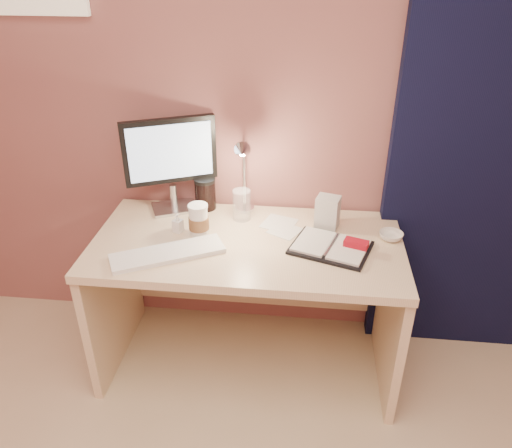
# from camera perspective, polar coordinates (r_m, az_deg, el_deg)

# --- Properties ---
(room) EXTENTS (3.50, 3.50, 3.50)m
(room) POSITION_cam_1_polar(r_m,az_deg,el_deg) (2.45, 22.90, 8.86)
(room) COLOR #C6B28E
(room) RESTS_ON ground
(desk) EXTENTS (1.40, 0.70, 0.73)m
(desk) POSITION_cam_1_polar(r_m,az_deg,el_deg) (2.44, -0.76, -5.60)
(desk) COLOR beige
(desk) RESTS_ON ground
(monitor) EXTENTS (0.42, 0.23, 0.47)m
(monitor) POSITION_cam_1_polar(r_m,az_deg,el_deg) (2.44, -9.83, 7.60)
(monitor) COLOR silver
(monitor) RESTS_ON desk
(keyboard) EXTENTS (0.50, 0.35, 0.02)m
(keyboard) POSITION_cam_1_polar(r_m,az_deg,el_deg) (2.18, -10.07, -3.32)
(keyboard) COLOR white
(keyboard) RESTS_ON desk
(planner) EXTENTS (0.39, 0.34, 0.05)m
(planner) POSITION_cam_1_polar(r_m,az_deg,el_deg) (2.21, 8.78, -2.56)
(planner) COLOR black
(planner) RESTS_ON desk
(paper_b) EXTENTS (0.19, 0.19, 0.00)m
(paper_b) POSITION_cam_1_polar(r_m,az_deg,el_deg) (2.39, 2.65, 0.08)
(paper_b) COLOR silver
(paper_b) RESTS_ON desk
(paper_c) EXTENTS (0.18, 0.18, 0.00)m
(paper_c) POSITION_cam_1_polar(r_m,az_deg,el_deg) (2.33, 3.33, -0.77)
(paper_c) COLOR silver
(paper_c) RESTS_ON desk
(coffee_cup) EXTENTS (0.09, 0.09, 0.15)m
(coffee_cup) POSITION_cam_1_polar(r_m,az_deg,el_deg) (2.29, -6.57, 0.40)
(coffee_cup) COLOR white
(coffee_cup) RESTS_ON desk
(clear_cup) EXTENTS (0.09, 0.09, 0.15)m
(clear_cup) POSITION_cam_1_polar(r_m,az_deg,el_deg) (2.40, -1.64, 2.21)
(clear_cup) COLOR white
(clear_cup) RESTS_ON desk
(bowl) EXTENTS (0.12, 0.12, 0.03)m
(bowl) POSITION_cam_1_polar(r_m,az_deg,el_deg) (2.34, 15.17, -1.32)
(bowl) COLOR silver
(bowl) RESTS_ON desk
(lotion_bottle) EXTENTS (0.05, 0.05, 0.09)m
(lotion_bottle) POSITION_cam_1_polar(r_m,az_deg,el_deg) (2.33, -8.94, 0.10)
(lotion_bottle) COLOR white
(lotion_bottle) RESTS_ON desk
(dark_jar) EXTENTS (0.10, 0.10, 0.15)m
(dark_jar) POSITION_cam_1_polar(r_m,az_deg,el_deg) (2.51, -5.80, 3.32)
(dark_jar) COLOR black
(dark_jar) RESTS_ON desk
(product_box) EXTENTS (0.12, 0.11, 0.16)m
(product_box) POSITION_cam_1_polar(r_m,az_deg,el_deg) (2.35, 8.18, 1.33)
(product_box) COLOR silver
(product_box) RESTS_ON desk
(desk_lamp) EXTENTS (0.10, 0.25, 0.41)m
(desk_lamp) POSITION_cam_1_polar(r_m,az_deg,el_deg) (2.31, -1.93, 6.14)
(desk_lamp) COLOR silver
(desk_lamp) RESTS_ON desk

